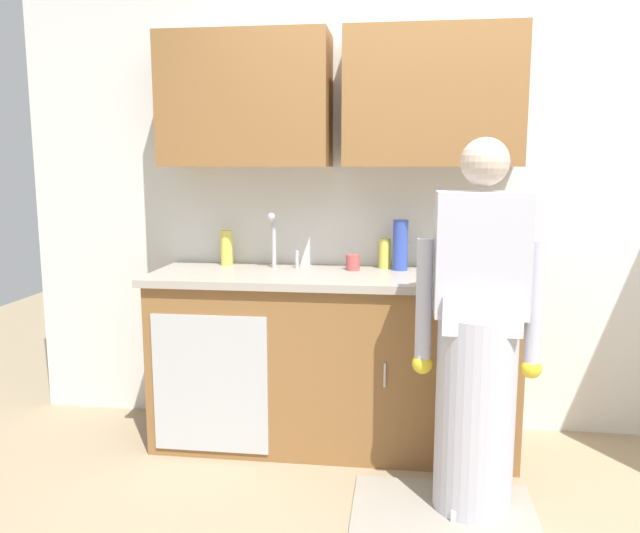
% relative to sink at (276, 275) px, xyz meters
% --- Properties ---
extents(ground_plane, '(9.00, 9.00, 0.00)m').
position_rel_sink_xyz_m(ground_plane, '(0.87, -0.71, -0.93)').
color(ground_plane, '#998466').
extents(kitchen_wall_with_uppers, '(4.80, 0.44, 2.70)m').
position_rel_sink_xyz_m(kitchen_wall_with_uppers, '(0.73, 0.29, 0.55)').
color(kitchen_wall_with_uppers, silver).
rests_on(kitchen_wall_with_uppers, ground).
extents(counter_cabinet, '(1.90, 0.62, 0.90)m').
position_rel_sink_xyz_m(counter_cabinet, '(0.31, -0.01, -0.48)').
color(counter_cabinet, brown).
rests_on(counter_cabinet, ground).
extents(countertop, '(1.96, 0.66, 0.04)m').
position_rel_sink_xyz_m(countertop, '(0.32, -0.01, -0.01)').
color(countertop, '#A8A093').
rests_on(countertop, counter_cabinet).
extents(sink, '(0.50, 0.36, 0.35)m').
position_rel_sink_xyz_m(sink, '(0.00, 0.00, 0.00)').
color(sink, '#B7BABF').
rests_on(sink, counter_cabinet).
extents(person_at_sink, '(0.55, 0.34, 1.62)m').
position_rel_sink_xyz_m(person_at_sink, '(1.00, -0.62, -0.23)').
color(person_at_sink, white).
rests_on(person_at_sink, ground).
extents(floor_mat, '(0.80, 0.50, 0.01)m').
position_rel_sink_xyz_m(floor_mat, '(0.88, -0.66, -0.92)').
color(floor_mat, gray).
rests_on(floor_mat, ground).
extents(bottle_water_short, '(0.07, 0.07, 0.24)m').
position_rel_sink_xyz_m(bottle_water_short, '(1.03, 0.18, 0.14)').
color(bottle_water_short, '#E05933').
rests_on(bottle_water_short, countertop).
extents(bottle_cleaner_spray, '(0.08, 0.08, 0.27)m').
position_rel_sink_xyz_m(bottle_cleaner_spray, '(0.66, 0.15, 0.15)').
color(bottle_cleaner_spray, '#334CB2').
rests_on(bottle_cleaner_spray, countertop).
extents(bottle_dish_liquid, '(0.07, 0.07, 0.17)m').
position_rel_sink_xyz_m(bottle_dish_liquid, '(0.58, 0.20, 0.10)').
color(bottle_dish_liquid, '#D8D14C').
rests_on(bottle_dish_liquid, countertop).
extents(bottle_soap, '(0.07, 0.07, 0.20)m').
position_rel_sink_xyz_m(bottle_soap, '(-0.33, 0.20, 0.11)').
color(bottle_soap, '#D8D14C').
rests_on(bottle_soap, countertop).
extents(bottle_water_tall, '(0.07, 0.07, 0.21)m').
position_rel_sink_xyz_m(bottle_water_tall, '(1.14, 0.16, 0.12)').
color(bottle_water_tall, '#D8D14C').
rests_on(bottle_water_tall, countertop).
extents(cup_by_sink, '(0.08, 0.08, 0.08)m').
position_rel_sink_xyz_m(cup_by_sink, '(0.41, 0.12, 0.06)').
color(cup_by_sink, '#B24C47').
rests_on(cup_by_sink, countertop).
extents(sponge, '(0.11, 0.07, 0.03)m').
position_rel_sink_xyz_m(sponge, '(0.84, 0.15, 0.03)').
color(sponge, '#4CBF4C').
rests_on(sponge, countertop).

